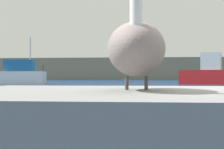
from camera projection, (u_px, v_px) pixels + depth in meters
The scene contains 5 objects.
hillside_backdrop at pixel (144, 69), 83.02m from camera, with size 140.00×12.37×5.65m, color #7F755B.
pier_dock at pixel (136, 135), 2.43m from camera, with size 3.15×2.27×0.72m, color slate.
pelican at pixel (136, 49), 2.42m from camera, with size 0.46×1.31×0.79m.
fishing_boat_red at pixel (212, 73), 31.33m from camera, with size 6.73×3.86×4.23m.
fishing_boat_white at pixel (11, 75), 32.91m from camera, with size 7.98×3.59×5.06m.
Camera 1 is at (-0.95, -3.24, 0.83)m, focal length 49.02 mm.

